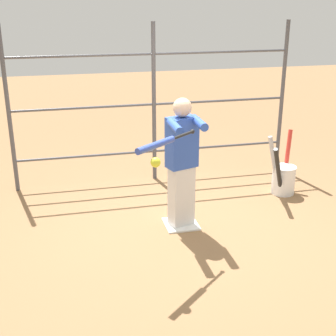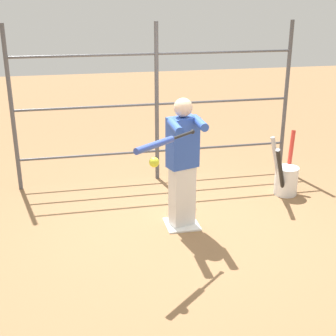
{
  "view_description": "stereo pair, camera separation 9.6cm",
  "coord_description": "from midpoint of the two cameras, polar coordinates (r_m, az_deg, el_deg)",
  "views": [
    {
      "loc": [
        1.33,
        4.98,
        2.67
      ],
      "look_at": [
        0.26,
        0.4,
        0.91
      ],
      "focal_mm": 50.0,
      "sensor_mm": 36.0,
      "label": 1
    },
    {
      "loc": [
        1.24,
        5.0,
        2.67
      ],
      "look_at": [
        0.26,
        0.4,
        0.91
      ],
      "focal_mm": 50.0,
      "sensor_mm": 36.0,
      "label": 2
    }
  ],
  "objects": [
    {
      "name": "ground_plane",
      "position": [
        5.8,
        1.12,
        -6.93
      ],
      "size": [
        24.0,
        24.0,
        0.0
      ],
      "primitive_type": "plane",
      "color": "olive"
    },
    {
      "name": "home_plate",
      "position": [
        5.79,
        1.12,
        -6.84
      ],
      "size": [
        0.4,
        0.4,
        0.02
      ],
      "color": "white",
      "rests_on": "ground"
    },
    {
      "name": "fence_backstop",
      "position": [
        6.88,
        -2.13,
        7.78
      ],
      "size": [
        4.11,
        0.06,
        2.32
      ],
      "color": "#4C4C51",
      "rests_on": "ground"
    },
    {
      "name": "bat_bucket",
      "position": [
        6.77,
        13.43,
        -1.09
      ],
      "size": [
        0.6,
        0.7,
        0.86
      ],
      "color": "white",
      "rests_on": "ground"
    },
    {
      "name": "batter",
      "position": [
        5.44,
        1.22,
        1.01
      ],
      "size": [
        0.39,
        0.62,
        1.58
      ],
      "color": "silver",
      "rests_on": "ground"
    },
    {
      "name": "softball_in_flight",
      "position": [
        4.33,
        -2.17,
        0.69
      ],
      "size": [
        0.1,
        0.1,
        0.1
      ],
      "color": "yellow"
    },
    {
      "name": "baseball_bat_swinging",
      "position": [
        4.5,
        -1.52,
        3.04
      ],
      "size": [
        0.73,
        0.64,
        0.08
      ],
      "color": "black"
    }
  ]
}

